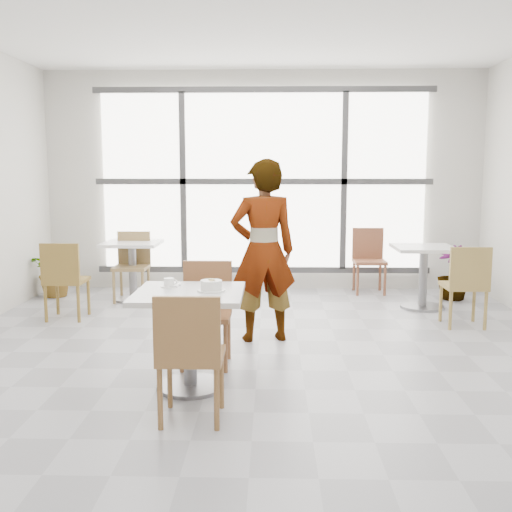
{
  "coord_description": "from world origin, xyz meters",
  "views": [
    {
      "loc": [
        0.12,
        -4.73,
        1.63
      ],
      "look_at": [
        0.0,
        -0.3,
        1.0
      ],
      "focal_mm": 41.56,
      "sensor_mm": 36.0,
      "label": 1
    }
  ],
  "objects_px": {
    "person": "(263,251)",
    "bg_table_right": "(423,268)",
    "oatmeal_bowl": "(211,285)",
    "plant_left": "(57,271)",
    "bg_chair_right_far": "(369,256)",
    "chair_near": "(190,349)",
    "main_table": "(190,321)",
    "bg_chair_right_near": "(466,281)",
    "plant_right": "(453,273)",
    "coffee_cup": "(169,283)",
    "chair_far": "(207,306)",
    "bg_table_left": "(133,262)",
    "bg_chair_left_far": "(133,261)",
    "bg_chair_left_near": "(64,276)"
  },
  "relations": [
    {
      "from": "person",
      "to": "bg_table_right",
      "type": "relative_size",
      "value": 2.34
    },
    {
      "from": "oatmeal_bowl",
      "to": "plant_left",
      "type": "relative_size",
      "value": 0.31
    },
    {
      "from": "person",
      "to": "bg_chair_right_far",
      "type": "bearing_deg",
      "value": -133.69
    },
    {
      "from": "chair_near",
      "to": "plant_left",
      "type": "relative_size",
      "value": 1.28
    },
    {
      "from": "main_table",
      "to": "bg_chair_right_far",
      "type": "bearing_deg",
      "value": 62.4
    },
    {
      "from": "bg_chair_right_near",
      "to": "plant_right",
      "type": "xyz_separation_m",
      "value": [
        0.3,
        1.41,
        -0.15
      ]
    },
    {
      "from": "plant_left",
      "to": "coffee_cup",
      "type": "bearing_deg",
      "value": -56.97
    },
    {
      "from": "chair_near",
      "to": "oatmeal_bowl",
      "type": "bearing_deg",
      "value": -96.7
    },
    {
      "from": "bg_table_right",
      "to": "bg_chair_right_near",
      "type": "height_order",
      "value": "bg_chair_right_near"
    },
    {
      "from": "chair_far",
      "to": "bg_table_left",
      "type": "relative_size",
      "value": 1.16
    },
    {
      "from": "plant_right",
      "to": "bg_table_right",
      "type": "bearing_deg",
      "value": -135.79
    },
    {
      "from": "oatmeal_bowl",
      "to": "bg_table_right",
      "type": "distance_m",
      "value": 3.57
    },
    {
      "from": "chair_far",
      "to": "oatmeal_bowl",
      "type": "bearing_deg",
      "value": -80.12
    },
    {
      "from": "person",
      "to": "bg_table_left",
      "type": "xyz_separation_m",
      "value": [
        -1.69,
        1.79,
        -0.39
      ]
    },
    {
      "from": "plant_right",
      "to": "chair_near",
      "type": "bearing_deg",
      "value": -126.33
    },
    {
      "from": "plant_left",
      "to": "bg_table_left",
      "type": "bearing_deg",
      "value": -9.52
    },
    {
      "from": "bg_table_left",
      "to": "chair_far",
      "type": "bearing_deg",
      "value": -63.92
    },
    {
      "from": "coffee_cup",
      "to": "bg_chair_left_far",
      "type": "height_order",
      "value": "bg_chair_left_far"
    },
    {
      "from": "main_table",
      "to": "bg_chair_left_far",
      "type": "distance_m",
      "value": 3.34
    },
    {
      "from": "bg_chair_right_near",
      "to": "bg_chair_left_near",
      "type": "bearing_deg",
      "value": -2.67
    },
    {
      "from": "coffee_cup",
      "to": "plant_left",
      "type": "bearing_deg",
      "value": 123.03
    },
    {
      "from": "bg_chair_right_far",
      "to": "plant_right",
      "type": "bearing_deg",
      "value": -24.3
    },
    {
      "from": "oatmeal_bowl",
      "to": "plant_left",
      "type": "xyz_separation_m",
      "value": [
        -2.37,
        3.28,
        -0.45
      ]
    },
    {
      "from": "main_table",
      "to": "chair_far",
      "type": "height_order",
      "value": "chair_far"
    },
    {
      "from": "bg_chair_right_near",
      "to": "chair_near",
      "type": "bearing_deg",
      "value": 44.04
    },
    {
      "from": "bg_chair_left_near",
      "to": "bg_chair_left_far",
      "type": "bearing_deg",
      "value": -114.65
    },
    {
      "from": "chair_far",
      "to": "bg_chair_left_near",
      "type": "height_order",
      "value": "same"
    },
    {
      "from": "chair_far",
      "to": "person",
      "type": "xyz_separation_m",
      "value": [
        0.47,
        0.71,
        0.38
      ]
    },
    {
      "from": "chair_far",
      "to": "bg_chair_left_far",
      "type": "bearing_deg",
      "value": 115.99
    },
    {
      "from": "chair_near",
      "to": "bg_table_left",
      "type": "distance_m",
      "value": 3.96
    },
    {
      "from": "chair_far",
      "to": "coffee_cup",
      "type": "bearing_deg",
      "value": -117.94
    },
    {
      "from": "chair_far",
      "to": "bg_table_right",
      "type": "relative_size",
      "value": 1.16
    },
    {
      "from": "oatmeal_bowl",
      "to": "bg_chair_right_near",
      "type": "distance_m",
      "value": 3.1
    },
    {
      "from": "main_table",
      "to": "bg_chair_left_near",
      "type": "xyz_separation_m",
      "value": [
        -1.67,
        2.03,
        -0.02
      ]
    },
    {
      "from": "bg_chair_left_near",
      "to": "plant_left",
      "type": "bearing_deg",
      "value": -66.79
    },
    {
      "from": "chair_far",
      "to": "plant_left",
      "type": "height_order",
      "value": "chair_far"
    },
    {
      "from": "oatmeal_bowl",
      "to": "bg_chair_right_far",
      "type": "relative_size",
      "value": 0.24
    },
    {
      "from": "oatmeal_bowl",
      "to": "bg_table_left",
      "type": "xyz_separation_m",
      "value": [
        -1.33,
        3.1,
        -0.31
      ]
    },
    {
      "from": "bg_table_left",
      "to": "bg_chair_right_far",
      "type": "relative_size",
      "value": 0.86
    },
    {
      "from": "person",
      "to": "bg_chair_left_near",
      "type": "height_order",
      "value": "person"
    },
    {
      "from": "oatmeal_bowl",
      "to": "bg_chair_left_near",
      "type": "xyz_separation_m",
      "value": [
        -1.83,
        2.03,
        -0.29
      ]
    },
    {
      "from": "main_table",
      "to": "bg_table_right",
      "type": "distance_m",
      "value": 3.67
    },
    {
      "from": "chair_near",
      "to": "person",
      "type": "bearing_deg",
      "value": -102.7
    },
    {
      "from": "bg_chair_left_far",
      "to": "bg_chair_right_far",
      "type": "distance_m",
      "value": 3.15
    },
    {
      "from": "bg_chair_left_near",
      "to": "bg_chair_right_far",
      "type": "relative_size",
      "value": 1.0
    },
    {
      "from": "oatmeal_bowl",
      "to": "plant_left",
      "type": "height_order",
      "value": "oatmeal_bowl"
    },
    {
      "from": "bg_chair_left_near",
      "to": "bg_chair_right_far",
      "type": "distance_m",
      "value": 3.97
    },
    {
      "from": "chair_near",
      "to": "plant_right",
      "type": "height_order",
      "value": "chair_near"
    },
    {
      "from": "chair_far",
      "to": "bg_table_left",
      "type": "bearing_deg",
      "value": 116.08
    },
    {
      "from": "bg_chair_right_far",
      "to": "plant_left",
      "type": "relative_size",
      "value": 1.28
    }
  ]
}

